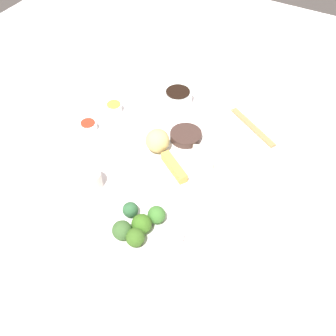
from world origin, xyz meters
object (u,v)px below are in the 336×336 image
object	(u,v)px
teacup	(89,180)
chopsticks_pair	(253,127)
main_plate	(180,156)
sauce_ramekin_sweet_and_sour	(88,126)
broccoli_plate	(138,229)
sauce_ramekin_hot_mustard	(114,108)
soy_sauce_bowl	(178,97)

from	to	relation	value
teacup	chopsticks_pair	world-z (taller)	teacup
main_plate	sauce_ramekin_sweet_and_sour	world-z (taller)	sauce_ramekin_sweet_and_sour
main_plate	chopsticks_pair	size ratio (longest dim) A/B	1.29
broccoli_plate	sauce_ramekin_hot_mustard	xyz separation A→B (m)	(-0.33, 0.37, 0.01)
soy_sauce_bowl	sauce_ramekin_hot_mustard	size ratio (longest dim) A/B	1.82
main_plate	sauce_ramekin_hot_mustard	world-z (taller)	sauce_ramekin_hot_mustard
main_plate	broccoli_plate	xyz separation A→B (m)	(0.03, -0.28, -0.00)
sauce_ramekin_sweet_and_sour	chopsticks_pair	bearing A→B (deg)	30.20
broccoli_plate	chopsticks_pair	size ratio (longest dim) A/B	1.16
sauce_ramekin_hot_mustard	chopsticks_pair	bearing A→B (deg)	18.56
teacup	main_plate	bearing A→B (deg)	53.45
soy_sauce_bowl	sauce_ramekin_sweet_and_sour	xyz separation A→B (m)	(-0.18, -0.26, -0.01)
broccoli_plate	teacup	bearing A→B (deg)	162.68
main_plate	broccoli_plate	size ratio (longest dim) A/B	1.11
main_plate	teacup	xyz separation A→B (m)	(-0.16, -0.22, 0.02)
teacup	sauce_ramekin_sweet_and_sour	bearing A→B (deg)	127.72
soy_sauce_bowl	chopsticks_pair	bearing A→B (deg)	-0.74
soy_sauce_bowl	chopsticks_pair	size ratio (longest dim) A/B	0.48
sauce_ramekin_hot_mustard	soy_sauce_bowl	bearing A→B (deg)	43.09
chopsticks_pair	main_plate	bearing A→B (deg)	-121.01
teacup	chopsticks_pair	distance (m)	0.54
soy_sauce_bowl	main_plate	bearing A→B (deg)	-59.88
sauce_ramekin_hot_mustard	chopsticks_pair	world-z (taller)	sauce_ramekin_hot_mustard
broccoli_plate	sauce_ramekin_sweet_and_sour	size ratio (longest dim) A/B	4.43
sauce_ramekin_sweet_and_sour	teacup	xyz separation A→B (m)	(0.15, -0.19, 0.01)
main_plate	chopsticks_pair	distance (m)	0.27
broccoli_plate	sauce_ramekin_hot_mustard	bearing A→B (deg)	131.56
chopsticks_pair	sauce_ramekin_hot_mustard	bearing A→B (deg)	-161.44
sauce_ramekin_sweet_and_sour	chopsticks_pair	world-z (taller)	sauce_ramekin_sweet_and_sour
broccoli_plate	teacup	world-z (taller)	teacup
broccoli_plate	sauce_ramekin_sweet_and_sour	world-z (taller)	sauce_ramekin_sweet_and_sour
main_plate	teacup	size ratio (longest dim) A/B	3.80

